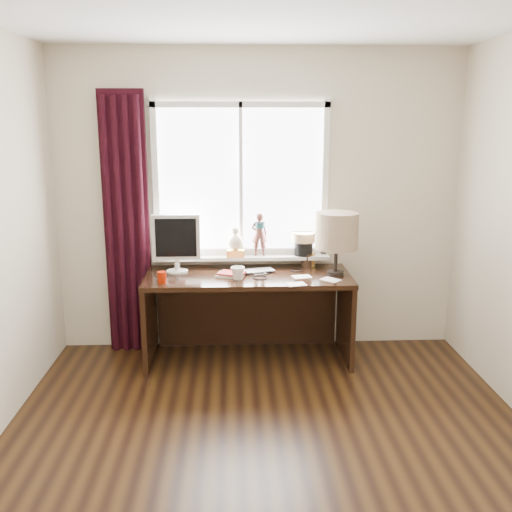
{
  "coord_description": "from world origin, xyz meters",
  "views": [
    {
      "loc": [
        -0.22,
        -2.93,
        2.0
      ],
      "look_at": [
        -0.05,
        1.25,
        1.0
      ],
      "focal_mm": 40.0,
      "sensor_mm": 36.0,
      "label": 1
    }
  ],
  "objects_px": {
    "desk": "(248,299)",
    "monitor": "(176,240)",
    "laptop": "(256,271)",
    "table_lamp": "(337,232)",
    "red_cup": "(162,277)",
    "mug": "(238,273)"
  },
  "relations": [
    {
      "from": "laptop",
      "to": "table_lamp",
      "type": "relative_size",
      "value": 0.6
    },
    {
      "from": "laptop",
      "to": "red_cup",
      "type": "height_order",
      "value": "red_cup"
    },
    {
      "from": "desk",
      "to": "mug",
      "type": "bearing_deg",
      "value": -110.06
    },
    {
      "from": "laptop",
      "to": "desk",
      "type": "relative_size",
      "value": 0.18
    },
    {
      "from": "table_lamp",
      "to": "mug",
      "type": "bearing_deg",
      "value": -172.0
    },
    {
      "from": "red_cup",
      "to": "table_lamp",
      "type": "height_order",
      "value": "table_lamp"
    },
    {
      "from": "mug",
      "to": "red_cup",
      "type": "relative_size",
      "value": 1.21
    },
    {
      "from": "red_cup",
      "to": "laptop",
      "type": "bearing_deg",
      "value": 20.64
    },
    {
      "from": "desk",
      "to": "monitor",
      "type": "xyz_separation_m",
      "value": [
        -0.6,
        0.01,
        0.52
      ]
    },
    {
      "from": "laptop",
      "to": "desk",
      "type": "bearing_deg",
      "value": 137.29
    },
    {
      "from": "mug",
      "to": "monitor",
      "type": "distance_m",
      "value": 0.61
    },
    {
      "from": "red_cup",
      "to": "desk",
      "type": "height_order",
      "value": "red_cup"
    },
    {
      "from": "desk",
      "to": "monitor",
      "type": "height_order",
      "value": "monitor"
    },
    {
      "from": "desk",
      "to": "table_lamp",
      "type": "bearing_deg",
      "value": -9.67
    },
    {
      "from": "red_cup",
      "to": "desk",
      "type": "xyz_separation_m",
      "value": [
        0.68,
        0.32,
        -0.29
      ]
    },
    {
      "from": "laptop",
      "to": "desk",
      "type": "distance_m",
      "value": 0.27
    },
    {
      "from": "mug",
      "to": "laptop",
      "type": "bearing_deg",
      "value": 52.91
    },
    {
      "from": "mug",
      "to": "table_lamp",
      "type": "bearing_deg",
      "value": 8.0
    },
    {
      "from": "mug",
      "to": "red_cup",
      "type": "distance_m",
      "value": 0.6
    },
    {
      "from": "laptop",
      "to": "red_cup",
      "type": "bearing_deg",
      "value": -175.59
    },
    {
      "from": "mug",
      "to": "table_lamp",
      "type": "relative_size",
      "value": 0.21
    },
    {
      "from": "laptop",
      "to": "table_lamp",
      "type": "xyz_separation_m",
      "value": [
        0.66,
        -0.09,
        0.35
      ]
    }
  ]
}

